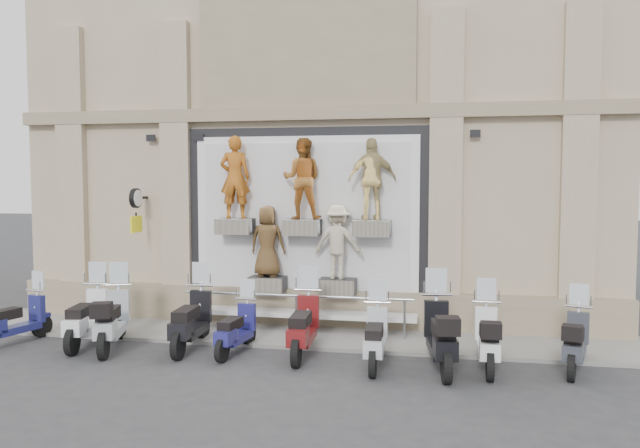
# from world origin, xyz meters

# --- Properties ---
(ground) EXTENTS (90.00, 90.00, 0.00)m
(ground) POSITION_xyz_m (0.00, 0.00, 0.00)
(ground) COLOR #323235
(ground) RESTS_ON ground
(sidewalk) EXTENTS (16.00, 2.20, 0.08)m
(sidewalk) POSITION_xyz_m (0.00, 2.10, 0.04)
(sidewalk) COLOR gray
(sidewalk) RESTS_ON ground
(building) EXTENTS (14.00, 8.60, 12.00)m
(building) POSITION_xyz_m (0.00, 7.00, 6.00)
(building) COLOR tan
(building) RESTS_ON ground
(shop_vitrine) EXTENTS (5.60, 0.83, 4.30)m
(shop_vitrine) POSITION_xyz_m (0.07, 2.74, 2.46)
(shop_vitrine) COLOR black
(shop_vitrine) RESTS_ON ground
(guard_rail) EXTENTS (5.06, 0.10, 0.93)m
(guard_rail) POSITION_xyz_m (0.00, 2.00, 0.47)
(guard_rail) COLOR #9EA0A5
(guard_rail) RESTS_ON ground
(clock_sign_bracket) EXTENTS (0.10, 0.80, 1.02)m
(clock_sign_bracket) POSITION_xyz_m (-3.90, 2.47, 2.80)
(clock_sign_bracket) COLOR black
(clock_sign_bracket) RESTS_ON ground
(scooter_a) EXTENTS (0.93, 1.84, 1.44)m
(scooter_a) POSITION_xyz_m (-5.52, 0.34, 0.72)
(scooter_a) COLOR navy
(scooter_a) RESTS_ON ground
(scooter_b) EXTENTS (0.93, 2.08, 1.63)m
(scooter_b) POSITION_xyz_m (-4.03, 0.53, 0.82)
(scooter_b) COLOR white
(scooter_b) RESTS_ON ground
(scooter_c) EXTENTS (1.17, 2.14, 1.67)m
(scooter_c) POSITION_xyz_m (-3.38, 0.38, 0.83)
(scooter_c) COLOR #9CA4A9
(scooter_c) RESTS_ON ground
(scooter_d) EXTENTS (0.73, 2.08, 1.66)m
(scooter_d) POSITION_xyz_m (-1.83, 0.67, 0.83)
(scooter_d) COLOR black
(scooter_d) RESTS_ON ground
(scooter_e) EXTENTS (0.67, 1.74, 1.38)m
(scooter_e) POSITION_xyz_m (-0.85, 0.54, 0.69)
(scooter_e) COLOR navy
(scooter_e) RESTS_ON ground
(scooter_f) EXTENTS (0.69, 2.06, 1.65)m
(scooter_f) POSITION_xyz_m (0.46, 0.62, 0.82)
(scooter_f) COLOR #5F1011
(scooter_f) RESTS_ON ground
(scooter_g) EXTENTS (0.61, 1.86, 1.49)m
(scooter_g) POSITION_xyz_m (1.88, 0.24, 0.75)
(scooter_g) COLOR #B2B5B9
(scooter_g) RESTS_ON ground
(scooter_h) EXTENTS (0.90, 2.19, 1.72)m
(scooter_h) POSITION_xyz_m (3.04, 0.27, 0.86)
(scooter_h) COLOR black
(scooter_h) RESTS_ON ground
(scooter_i) EXTENTS (0.57, 1.91, 1.55)m
(scooter_i) POSITION_xyz_m (3.86, 0.46, 0.77)
(scooter_i) COLOR white
(scooter_i) RESTS_ON ground
(scooter_j) EXTENTS (0.99, 1.88, 1.47)m
(scooter_j) POSITION_xyz_m (5.37, 0.66, 0.73)
(scooter_j) COLOR #32353D
(scooter_j) RESTS_ON ground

